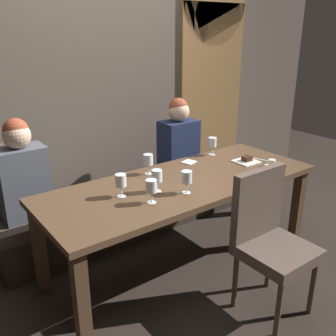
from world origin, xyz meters
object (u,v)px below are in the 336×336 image
at_px(diner_redhead, 22,172).
at_px(dessert_plate, 247,161).
at_px(dining_table, 182,191).
at_px(diner_bearded, 179,140).
at_px(wine_glass_center_back, 212,143).
at_px(espresso_cup, 272,164).
at_px(wine_glass_near_left, 187,178).
at_px(banquette_bench, 135,208).
at_px(fork_on_table, 259,159).
at_px(wine_glass_end_left, 148,161).
at_px(wine_glass_end_right, 151,187).
at_px(wine_glass_far_left, 157,176).
at_px(wine_glass_far_right, 121,181).
at_px(chair_near_side, 269,234).

bearing_deg(diner_redhead, dessert_plate, -22.73).
xyz_separation_m(dining_table, diner_bearded, (0.52, 0.70, 0.16)).
xyz_separation_m(wine_glass_center_back, espresso_cup, (0.18, -0.54, -0.09)).
distance_m(diner_bearded, wine_glass_near_left, 1.10).
relative_size(wine_glass_near_left, dessert_plate, 0.86).
bearing_deg(wine_glass_near_left, banquette_bench, 82.07).
relative_size(diner_redhead, fork_on_table, 4.59).
bearing_deg(fork_on_table, espresso_cup, -125.83).
bearing_deg(espresso_cup, banquette_bench, 130.93).
bearing_deg(dessert_plate, espresso_cup, -69.83).
xyz_separation_m(diner_bearded, wine_glass_end_left, (-0.65, -0.43, 0.04)).
bearing_deg(banquette_bench, wine_glass_end_left, -106.79).
bearing_deg(banquette_bench, wine_glass_end_right, -115.18).
bearing_deg(wine_glass_far_left, diner_bearded, 43.44).
bearing_deg(wine_glass_near_left, wine_glass_end_left, 90.40).
distance_m(wine_glass_center_back, espresso_cup, 0.58).
xyz_separation_m(wine_glass_far_left, wine_glass_end_right, (-0.14, -0.13, -0.00)).
distance_m(banquette_bench, wine_glass_center_back, 0.95).
relative_size(wine_glass_center_back, fork_on_table, 0.96).
xyz_separation_m(diner_redhead, wine_glass_far_right, (0.46, -0.68, 0.04)).
bearing_deg(chair_near_side, fork_on_table, 44.71).
xyz_separation_m(wine_glass_far_right, wine_glass_near_left, (0.40, -0.22, 0.00)).
distance_m(dessert_plate, fork_on_table, 0.14).
bearing_deg(diner_bearded, wine_glass_far_left, -136.56).
bearing_deg(diner_bearded, chair_near_side, -104.54).
bearing_deg(espresso_cup, wine_glass_far_right, 169.57).
height_order(diner_redhead, wine_glass_center_back, diner_redhead).
distance_m(diner_redhead, wine_glass_end_left, 0.96).
height_order(wine_glass_far_right, dessert_plate, wine_glass_far_right).
distance_m(banquette_bench, wine_glass_end_left, 0.77).
xyz_separation_m(diner_redhead, wine_glass_end_right, (0.57, -0.88, 0.03)).
xyz_separation_m(banquette_bench, chair_near_side, (0.15, -1.42, 0.33)).
bearing_deg(banquette_bench, diner_bearded, 0.22).
height_order(dining_table, dessert_plate, dessert_plate).
height_order(dining_table, fork_on_table, fork_on_table).
bearing_deg(dessert_plate, dining_table, 179.74).
relative_size(chair_near_side, wine_glass_end_left, 5.98).
height_order(wine_glass_far_right, wine_glass_near_left, same).
bearing_deg(diner_redhead, chair_near_side, -51.63).
bearing_deg(diner_redhead, wine_glass_far_right, -55.86).
distance_m(diner_redhead, fork_on_table, 1.97).
bearing_deg(wine_glass_center_back, diner_bearded, 104.28).
bearing_deg(fork_on_table, dining_table, 160.19).
relative_size(wine_glass_near_left, fork_on_table, 0.96).
bearing_deg(wine_glass_far_right, banquette_bench, 52.09).
bearing_deg(diner_redhead, espresso_cup, -27.41).
xyz_separation_m(diner_bearded, wine_glass_center_back, (0.10, -0.37, 0.04)).
distance_m(wine_glass_near_left, wine_glass_end_right, 0.29).
xyz_separation_m(wine_glass_far_right, wine_glass_end_left, (0.39, 0.25, -0.00)).
bearing_deg(chair_near_side, diner_redhead, 128.37).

